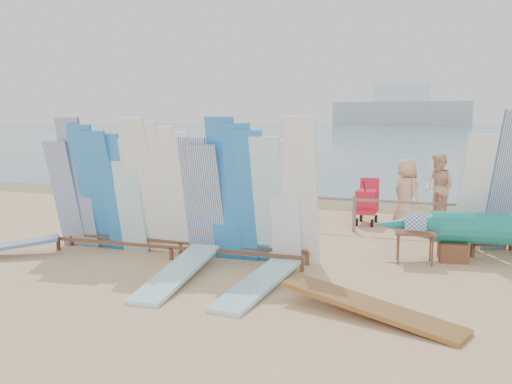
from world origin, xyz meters
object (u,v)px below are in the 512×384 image
at_px(beachgoer_4, 293,185).
at_px(beachgoer_1, 240,179).
at_px(flat_board_b, 260,289).
at_px(flat_board_c, 370,318).
at_px(beachgoer_2, 164,185).
at_px(beach_chair_left, 287,212).
at_px(beachgoer_6, 406,193).
at_px(vendor_table, 415,246).
at_px(beachgoer_8, 439,187).
at_px(beachgoer_0, 107,182).
at_px(beachgoer_3, 269,178).
at_px(stroller, 367,206).
at_px(main_surfboard_rack, 175,195).
at_px(beachgoer_11, 231,176).
at_px(beach_chair_right, 302,210).
at_px(flat_board_a, 178,281).

height_order(beachgoer_4, beachgoer_1, beachgoer_1).
bearing_deg(flat_board_b, flat_board_c, -16.16).
height_order(flat_board_c, beachgoer_2, beachgoer_2).
bearing_deg(beach_chair_left, beachgoer_6, 29.45).
xyz_separation_m(flat_board_b, beach_chair_left, (-1.20, 5.64, 0.27)).
bearing_deg(beachgoer_4, beachgoer_6, 21.00).
bearing_deg(vendor_table, beachgoer_8, 78.66).
bearing_deg(beachgoer_0, beachgoer_3, 121.91).
height_order(stroller, beachgoer_3, beachgoer_3).
distance_m(flat_board_c, beachgoer_1, 9.79).
bearing_deg(flat_board_c, vendor_table, 11.57).
xyz_separation_m(vendor_table, beachgoer_2, (-7.25, 3.13, 0.51)).
relative_size(main_surfboard_rack, flat_board_b, 2.14).
relative_size(main_surfboard_rack, beachgoer_1, 3.27).
distance_m(beachgoer_2, beachgoer_8, 7.74).
relative_size(stroller, beachgoer_11, 0.70).
bearing_deg(beachgoer_11, beachgoer_0, 124.41).
height_order(vendor_table, beachgoer_4, beachgoer_4).
distance_m(beachgoer_4, beachgoer_6, 3.84).
bearing_deg(stroller, flat_board_c, -80.22).
bearing_deg(beachgoer_2, main_surfboard_rack, -29.77).
relative_size(beach_chair_left, beachgoer_11, 0.54).
bearing_deg(beachgoer_1, beach_chair_right, 90.91).
height_order(vendor_table, beachgoer_2, beachgoer_2).
xyz_separation_m(vendor_table, beachgoer_6, (-0.45, 3.54, 0.55)).
bearing_deg(beachgoer_0, main_surfboard_rack, 56.10).
relative_size(beach_chair_left, beachgoer_3, 0.50).
bearing_deg(beachgoer_8, beachgoer_2, -122.39).
relative_size(flat_board_c, stroller, 2.26).
xyz_separation_m(beachgoer_8, beachgoer_0, (-9.69, -1.38, -0.10)).
height_order(flat_board_c, flat_board_b, flat_board_c).
distance_m(beach_chair_left, stroller, 2.12).
bearing_deg(beachgoer_1, beachgoer_2, -11.76).
height_order(beachgoer_3, beachgoer_0, beachgoer_3).
height_order(beachgoer_6, beachgoer_3, beachgoer_3).
xyz_separation_m(main_surfboard_rack, flat_board_a, (0.78, -1.41, -1.28)).
distance_m(beach_chair_left, beachgoer_0, 5.91).
bearing_deg(beachgoer_2, beach_chair_left, 28.39).
distance_m(stroller, beachgoer_3, 3.72).
height_order(flat_board_a, beachgoer_0, beachgoer_0).
bearing_deg(vendor_table, beach_chair_right, 123.47).
bearing_deg(beachgoer_3, vendor_table, -55.83).
xyz_separation_m(vendor_table, beachgoer_8, (0.32, 4.76, 0.59)).
relative_size(flat_board_a, beachgoer_0, 1.64).
bearing_deg(vendor_table, beachgoer_4, 119.79).
xyz_separation_m(vendor_table, beachgoer_0, (-9.37, 3.39, 0.49)).
distance_m(beachgoer_1, beachgoer_11, 1.24).
relative_size(beachgoer_4, beachgoer_2, 0.91).
relative_size(main_surfboard_rack, beachgoer_6, 3.25).
bearing_deg(beachgoer_11, beachgoer_4, -116.27).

